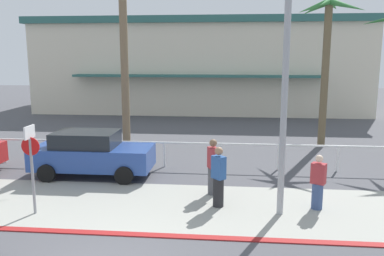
{
  "coord_description": "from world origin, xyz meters",
  "views": [
    {
      "loc": [
        2.64,
        -7.11,
        4.48
      ],
      "look_at": [
        1.36,
        6.0,
        2.08
      ],
      "focal_mm": 37.61,
      "sensor_mm": 36.0,
      "label": 1
    }
  ],
  "objects_px": {
    "streetlight_curb": "(287,63)",
    "pedestrian_0": "(218,179)",
    "stop_sign_bike_lane": "(31,157)",
    "palm_tree_2": "(328,40)",
    "car_blue_1": "(92,153)",
    "pedestrian_1": "(213,169)",
    "pedestrian_2": "(318,185)"
  },
  "relations": [
    {
      "from": "streetlight_curb",
      "to": "pedestrian_0",
      "type": "bearing_deg",
      "value": 160.48
    },
    {
      "from": "stop_sign_bike_lane",
      "to": "streetlight_curb",
      "type": "relative_size",
      "value": 0.34
    },
    {
      "from": "palm_tree_2",
      "to": "streetlight_curb",
      "type": "bearing_deg",
      "value": -108.39
    },
    {
      "from": "streetlight_curb",
      "to": "car_blue_1",
      "type": "xyz_separation_m",
      "value": [
        -6.58,
        3.3,
        -3.41
      ]
    },
    {
      "from": "pedestrian_0",
      "to": "pedestrian_1",
      "type": "distance_m",
      "value": 1.08
    },
    {
      "from": "streetlight_curb",
      "to": "palm_tree_2",
      "type": "height_order",
      "value": "streetlight_curb"
    },
    {
      "from": "palm_tree_2",
      "to": "pedestrian_2",
      "type": "height_order",
      "value": "palm_tree_2"
    },
    {
      "from": "pedestrian_1",
      "to": "pedestrian_0",
      "type": "bearing_deg",
      "value": -78.66
    },
    {
      "from": "stop_sign_bike_lane",
      "to": "pedestrian_0",
      "type": "height_order",
      "value": "stop_sign_bike_lane"
    },
    {
      "from": "palm_tree_2",
      "to": "pedestrian_0",
      "type": "distance_m",
      "value": 10.82
    },
    {
      "from": "palm_tree_2",
      "to": "pedestrian_2",
      "type": "xyz_separation_m",
      "value": [
        -1.96,
        -8.57,
        -4.42
      ]
    },
    {
      "from": "car_blue_1",
      "to": "pedestrian_2",
      "type": "distance_m",
      "value": 8.12
    },
    {
      "from": "car_blue_1",
      "to": "pedestrian_2",
      "type": "bearing_deg",
      "value": -18.53
    },
    {
      "from": "streetlight_curb",
      "to": "pedestrian_2",
      "type": "bearing_deg",
      "value": 32.54
    },
    {
      "from": "car_blue_1",
      "to": "stop_sign_bike_lane",
      "type": "bearing_deg",
      "value": -95.93
    },
    {
      "from": "pedestrian_1",
      "to": "pedestrian_2",
      "type": "xyz_separation_m",
      "value": [
        3.11,
        -0.97,
        -0.11
      ]
    },
    {
      "from": "palm_tree_2",
      "to": "pedestrian_1",
      "type": "relative_size",
      "value": 3.86
    },
    {
      "from": "pedestrian_0",
      "to": "stop_sign_bike_lane",
      "type": "bearing_deg",
      "value": -168.61
    },
    {
      "from": "car_blue_1",
      "to": "pedestrian_1",
      "type": "bearing_deg",
      "value": -19.31
    },
    {
      "from": "pedestrian_2",
      "to": "stop_sign_bike_lane",
      "type": "bearing_deg",
      "value": -171.99
    },
    {
      "from": "pedestrian_1",
      "to": "car_blue_1",
      "type": "bearing_deg",
      "value": 160.69
    },
    {
      "from": "stop_sign_bike_lane",
      "to": "palm_tree_2",
      "type": "bearing_deg",
      "value": 44.0
    },
    {
      "from": "streetlight_curb",
      "to": "pedestrian_1",
      "type": "bearing_deg",
      "value": 139.54
    },
    {
      "from": "palm_tree_2",
      "to": "pedestrian_0",
      "type": "relative_size",
      "value": 3.87
    },
    {
      "from": "palm_tree_2",
      "to": "car_blue_1",
      "type": "distance_m",
      "value": 12.16
    },
    {
      "from": "stop_sign_bike_lane",
      "to": "pedestrian_0",
      "type": "relative_size",
      "value": 1.4
    },
    {
      "from": "stop_sign_bike_lane",
      "to": "pedestrian_2",
      "type": "distance_m",
      "value": 8.22
    },
    {
      "from": "streetlight_curb",
      "to": "pedestrian_2",
      "type": "height_order",
      "value": "streetlight_curb"
    },
    {
      "from": "car_blue_1",
      "to": "pedestrian_1",
      "type": "distance_m",
      "value": 4.87
    },
    {
      "from": "streetlight_curb",
      "to": "palm_tree_2",
      "type": "relative_size",
      "value": 1.06
    },
    {
      "from": "car_blue_1",
      "to": "pedestrian_2",
      "type": "height_order",
      "value": "car_blue_1"
    },
    {
      "from": "streetlight_curb",
      "to": "pedestrian_2",
      "type": "distance_m",
      "value": 3.76
    }
  ]
}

